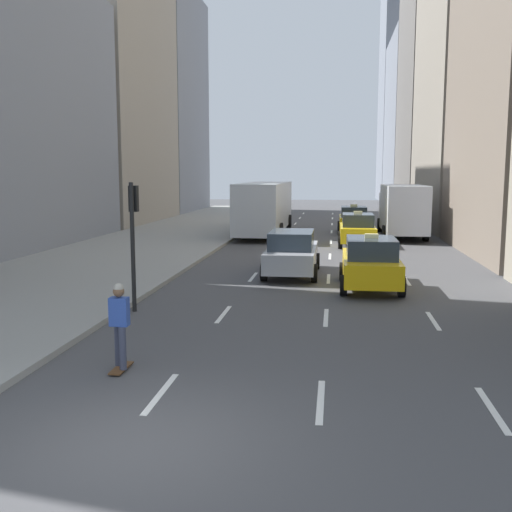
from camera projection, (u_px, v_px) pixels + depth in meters
The scene contains 13 objects.
ground_plane at pixel (134, 445), 8.54m from camera, with size 160.00×160.00×0.00m, color #474749.
sidewalk_left at pixel (170, 236), 35.95m from camera, with size 8.00×66.00×0.15m, color gray.
lane_markings at pixel (330, 248), 30.79m from camera, with size 5.72×56.00×0.01m.
building_row_left at pixel (52, 4), 35.31m from camera, with size 6.00×56.23×37.70m.
building_row_right at pixel (448, 32), 50.63m from camera, with size 6.00×84.96×37.60m.
taxi_lead at pixel (353, 219), 38.67m from camera, with size 2.02×4.40×1.87m.
taxi_second at pixel (370, 263), 20.00m from camera, with size 2.02×4.40×1.87m.
taxi_third at pixel (357, 230), 31.77m from camera, with size 2.02×4.40×1.87m.
sedan_black_near at pixel (292, 253), 22.64m from camera, with size 2.02×4.75×1.70m.
city_bus at pixel (265, 206), 37.94m from camera, with size 2.80×11.61×3.25m.
box_truck at pixel (402, 209), 36.08m from camera, with size 2.58×8.40×3.15m.
skateboarder at pixel (120, 323), 11.63m from camera, with size 0.36×0.80×1.75m.
traffic_light_pole at pixel (133, 226), 16.56m from camera, with size 0.24×0.42×3.60m.
Camera 1 is at (2.78, -7.80, 3.85)m, focal length 42.00 mm.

